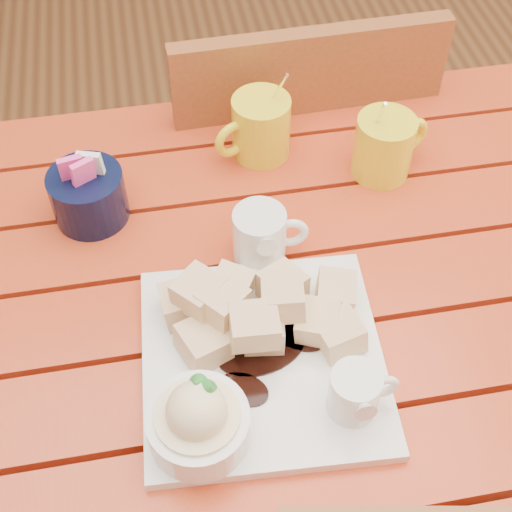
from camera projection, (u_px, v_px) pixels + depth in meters
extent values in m
cube|color=#AD2C16|center=(309.00, 479.00, 0.74)|extent=(1.20, 0.11, 0.03)
cube|color=#AD2C16|center=(287.00, 383.00, 0.81)|extent=(1.20, 0.11, 0.03)
cube|color=#AD2C16|center=(268.00, 303.00, 0.89)|extent=(1.20, 0.11, 0.03)
cube|color=#AD2C16|center=(252.00, 235.00, 0.96)|extent=(1.20, 0.11, 0.03)
cube|color=#AD2C16|center=(238.00, 177.00, 1.03)|extent=(1.20, 0.11, 0.03)
cube|color=#AD2C16|center=(226.00, 126.00, 1.10)|extent=(1.20, 0.11, 0.03)
cube|color=#AD2C16|center=(226.00, 145.00, 1.15)|extent=(1.12, 0.04, 0.08)
cylinder|color=#AD2C16|center=(497.00, 234.00, 1.46)|extent=(0.06, 0.06, 0.72)
cube|color=white|center=(263.00, 360.00, 0.81)|extent=(0.29, 0.29, 0.02)
cube|color=#D38840|center=(283.00, 297.00, 0.79)|extent=(0.06, 0.06, 0.04)
cube|color=#D38840|center=(283.00, 286.00, 0.84)|extent=(0.07, 0.07, 0.04)
cube|color=#D38840|center=(222.00, 302.00, 0.79)|extent=(0.07, 0.07, 0.04)
cube|color=#D38840|center=(264.00, 331.00, 0.80)|extent=(0.05, 0.05, 0.04)
cube|color=#D38840|center=(231.00, 289.00, 0.84)|extent=(0.07, 0.07, 0.04)
cube|color=#D38840|center=(339.00, 334.00, 0.80)|extent=(0.06, 0.06, 0.04)
cube|color=#D38840|center=(318.00, 323.00, 0.81)|extent=(0.06, 0.06, 0.04)
cube|color=#D38840|center=(183.00, 303.00, 0.82)|extent=(0.05, 0.05, 0.04)
cube|color=#D38840|center=(204.00, 342.00, 0.79)|extent=(0.06, 0.06, 0.04)
cube|color=#D38840|center=(335.00, 293.00, 0.83)|extent=(0.06, 0.06, 0.04)
cube|color=#D38840|center=(199.00, 293.00, 0.80)|extent=(0.07, 0.07, 0.04)
cube|color=#D38840|center=(254.00, 326.00, 0.77)|extent=(0.05, 0.05, 0.04)
cylinder|color=white|center=(199.00, 426.00, 0.72)|extent=(0.11, 0.11, 0.04)
cylinder|color=#FAE8B7|center=(198.00, 421.00, 0.72)|extent=(0.09, 0.09, 0.03)
sphere|color=#FAE8B7|center=(197.00, 411.00, 0.70)|extent=(0.06, 0.06, 0.06)
cone|color=#2B8433|center=(209.00, 389.00, 0.69)|extent=(0.03, 0.04, 0.03)
cone|color=#2B8433|center=(197.00, 383.00, 0.69)|extent=(0.03, 0.03, 0.02)
cylinder|color=white|center=(354.00, 392.00, 0.74)|extent=(0.05, 0.05, 0.06)
cylinder|color=black|center=(357.00, 380.00, 0.72)|extent=(0.04, 0.04, 0.01)
cone|color=white|center=(363.00, 406.00, 0.71)|extent=(0.02, 0.02, 0.03)
torus|color=white|center=(383.00, 387.00, 0.74)|extent=(0.04, 0.01, 0.04)
cylinder|color=yellow|center=(261.00, 127.00, 1.01)|extent=(0.08, 0.08, 0.09)
cylinder|color=black|center=(261.00, 105.00, 0.98)|extent=(0.07, 0.07, 0.01)
torus|color=yellow|center=(233.00, 140.00, 0.99)|extent=(0.06, 0.03, 0.06)
cylinder|color=silver|center=(270.00, 104.00, 0.99)|extent=(0.04, 0.04, 0.12)
cylinder|color=yellow|center=(383.00, 147.00, 0.98)|extent=(0.08, 0.08, 0.09)
cylinder|color=black|center=(387.00, 125.00, 0.95)|extent=(0.07, 0.07, 0.01)
torus|color=yellow|center=(410.00, 135.00, 0.99)|extent=(0.06, 0.03, 0.06)
cylinder|color=silver|center=(375.00, 126.00, 0.96)|extent=(0.01, 0.06, 0.12)
cylinder|color=white|center=(259.00, 237.00, 0.88)|extent=(0.07, 0.07, 0.08)
cylinder|color=white|center=(259.00, 218.00, 0.86)|extent=(0.05, 0.05, 0.01)
cone|color=white|center=(265.00, 243.00, 0.84)|extent=(0.03, 0.03, 0.03)
torus|color=white|center=(290.00, 232.00, 0.89)|extent=(0.05, 0.01, 0.05)
cylinder|color=black|center=(89.00, 196.00, 0.93)|extent=(0.10, 0.10, 0.07)
cube|color=#FF45A2|center=(72.00, 170.00, 0.89)|extent=(0.03, 0.02, 0.05)
cube|color=white|center=(91.00, 166.00, 0.90)|extent=(0.03, 0.02, 0.05)
cube|color=#FF45A2|center=(83.00, 175.00, 0.89)|extent=(0.03, 0.03, 0.05)
cube|color=brown|center=(276.00, 173.00, 1.47)|extent=(0.43, 0.43, 0.03)
cylinder|color=brown|center=(328.00, 179.00, 1.77)|extent=(0.04, 0.04, 0.42)
cylinder|color=brown|center=(186.00, 200.00, 1.73)|extent=(0.04, 0.04, 0.42)
cylinder|color=brown|center=(372.00, 291.00, 1.55)|extent=(0.04, 0.04, 0.42)
cylinder|color=brown|center=(211.00, 319.00, 1.51)|extent=(0.04, 0.04, 0.42)
cube|color=brown|center=(305.00, 148.00, 1.17)|extent=(0.42, 0.04, 0.44)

